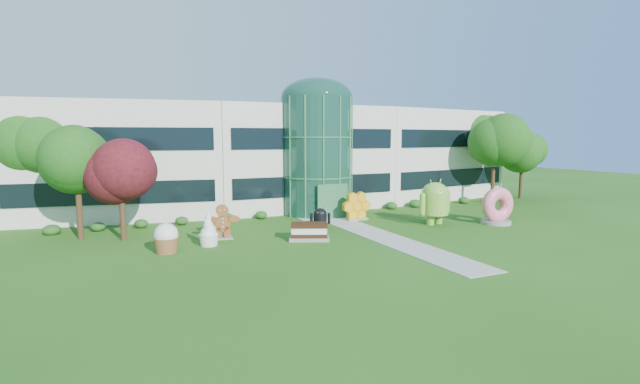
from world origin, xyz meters
name	(u,v)px	position (x,y,z in m)	size (l,w,h in m)	color
ground	(395,241)	(0.00, 0.00, 0.00)	(140.00, 140.00, 0.00)	#215114
building	(292,157)	(0.00, 18.00, 4.65)	(46.00, 15.00, 9.30)	beige
atrium	(317,156)	(0.00, 12.00, 4.90)	(6.00, 6.00, 9.80)	#194738
walkway	(378,235)	(0.00, 2.00, 0.02)	(2.40, 20.00, 0.04)	#9E9E93
tree_red	(122,193)	(-15.50, 7.50, 3.00)	(4.00, 4.00, 6.00)	#3F0C14
trees_backdrop	(312,164)	(0.00, 13.00, 4.20)	(52.00, 8.00, 8.40)	#234D13
android_green	(435,200)	(5.98, 3.66, 1.86)	(3.29, 2.19, 3.73)	#78B038
android_black	(320,217)	(-2.57, 5.66, 0.87)	(1.53, 1.03, 1.74)	black
donut	(497,205)	(10.29, 1.83, 1.42)	(2.73, 1.31, 2.84)	#EB5980
gingerbread	(222,221)	(-9.68, 5.22, 1.13)	(2.45, 0.94, 2.26)	brown
ice_cream_sandwich	(309,232)	(-4.76, 2.52, 0.56)	(2.51, 1.26, 1.12)	black
honeycomb	(356,207)	(1.47, 7.65, 1.01)	(2.58, 0.92, 2.03)	#FDA919
froyo	(209,228)	(-10.87, 3.66, 1.07)	(1.25, 1.25, 2.14)	white
cupcake	(166,238)	(-13.40, 2.87, 0.86)	(1.43, 1.43, 1.72)	white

